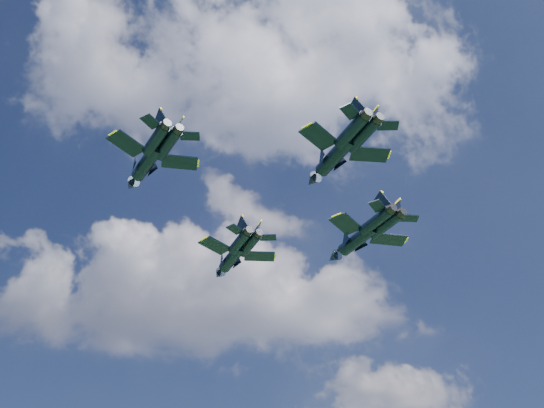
% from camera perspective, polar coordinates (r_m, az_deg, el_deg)
% --- Properties ---
extents(jet_lead, '(11.81, 16.06, 3.86)m').
position_cam_1_polar(jet_lead, '(106.38, -3.43, -4.58)').
color(jet_lead, black).
extents(jet_left, '(12.11, 15.66, 3.87)m').
position_cam_1_polar(jet_left, '(91.32, -10.49, 3.35)').
color(jet_left, black).
extents(jet_right, '(13.51, 17.14, 4.25)m').
position_cam_1_polar(jet_right, '(103.97, 7.04, -3.01)').
color(jet_right, black).
extents(jet_slot, '(11.93, 16.02, 3.89)m').
position_cam_1_polar(jet_slot, '(85.97, 5.17, 3.93)').
color(jet_slot, black).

